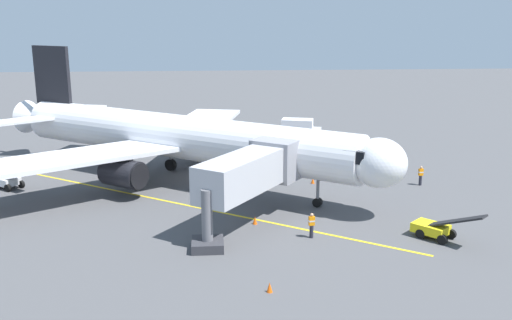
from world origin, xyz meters
TOP-DOWN VIEW (x-y plane):
  - ground_plane at (0.00, 0.00)m, footprint 220.00×220.00m
  - apron_lead_in_line at (0.12, 6.54)m, footprint 32.74×23.37m
  - airplane at (0.35, 0.38)m, footprint 35.04×31.18m
  - jet_bridge at (-5.73, 11.29)m, footprint 8.39×10.40m
  - ground_crew_marshaller at (-20.87, 3.42)m, footprint 0.43×0.30m
  - ground_crew_wing_walker at (-9.29, 14.56)m, footprint 0.43×0.30m
  - belt_loader_portside at (14.50, 1.40)m, footprint 4.39×3.70m
  - box_truck_starboard_side at (-13.39, -15.39)m, footprint 4.95×3.08m
  - belt_loader_rear_apron at (-17.36, 15.30)m, footprint 3.95×4.21m
  - safety_cone_nose_left at (-5.74, 21.88)m, footprint 0.32×0.32m
  - safety_cone_nose_right at (-11.66, 2.10)m, footprint 0.32×0.32m
  - safety_cone_wing_port at (-5.78, 11.73)m, footprint 0.32×0.32m

SIDE VIEW (x-z plane):
  - ground_plane at x=0.00m, z-range 0.00..0.00m
  - apron_lead_in_line at x=0.12m, z-range 0.00..0.01m
  - safety_cone_nose_left at x=-5.74m, z-range 0.00..0.55m
  - safety_cone_nose_right at x=-11.66m, z-range 0.00..0.55m
  - safety_cone_wing_port at x=-5.78m, z-range 0.00..0.55m
  - belt_loader_portside at x=14.50m, z-range -0.45..1.88m
  - belt_loader_rear_apron at x=-17.36m, z-range -0.45..1.88m
  - ground_crew_marshaller at x=-20.87m, z-range 0.03..1.74m
  - ground_crew_wing_walker at x=-9.29m, z-range 0.03..1.74m
  - box_truck_starboard_side at x=-13.39m, z-range 0.08..2.70m
  - jet_bridge at x=-5.73m, z-range 1.06..6.46m
  - airplane at x=0.35m, z-range -1.75..9.75m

